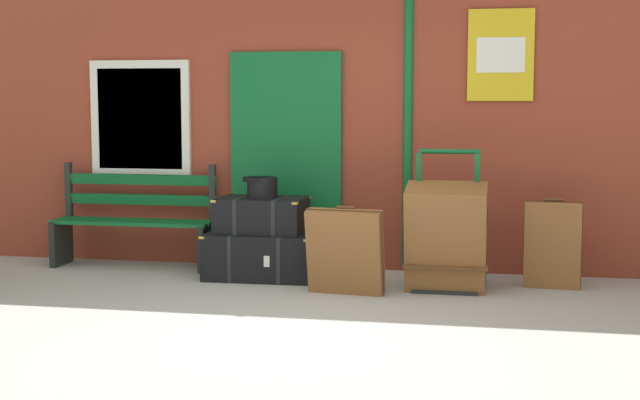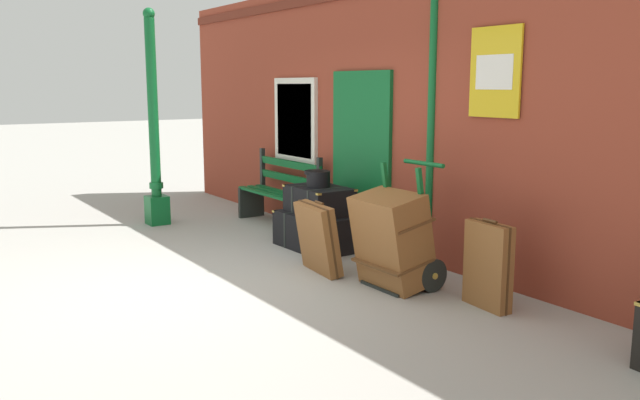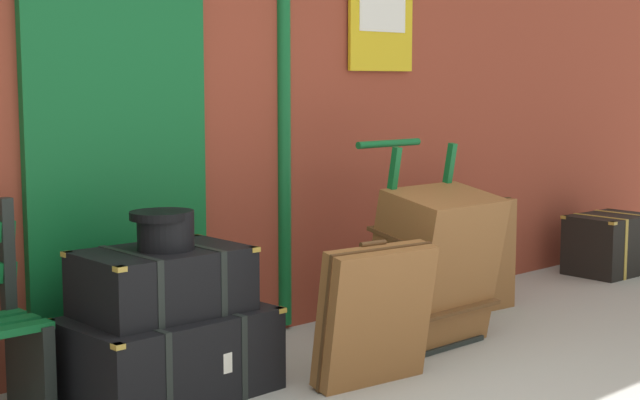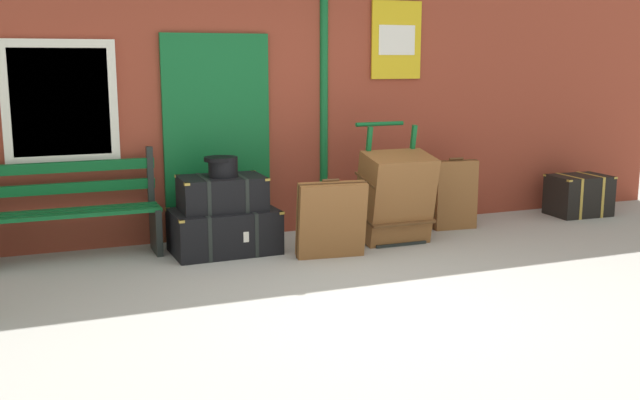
{
  "view_description": "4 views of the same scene",
  "coord_description": "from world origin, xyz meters",
  "px_view_note": "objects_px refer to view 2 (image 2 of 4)",
  "views": [
    {
      "loc": [
        1.56,
        -6.27,
        1.66
      ],
      "look_at": [
        -0.02,
        1.66,
        0.76
      ],
      "focal_mm": 51.58,
      "sensor_mm": 36.0,
      "label": 1
    },
    {
      "loc": [
        5.79,
        -2.42,
        1.93
      ],
      "look_at": [
        -0.16,
        1.6,
        0.67
      ],
      "focal_mm": 36.92,
      "sensor_mm": 36.0,
      "label": 2
    },
    {
      "loc": [
        -3.24,
        -2.07,
        1.57
      ],
      "look_at": [
        0.43,
        1.86,
        0.9
      ],
      "focal_mm": 54.16,
      "sensor_mm": 36.0,
      "label": 3
    },
    {
      "loc": [
        -2.36,
        -5.0,
        1.85
      ],
      "look_at": [
        0.28,
        1.56,
        0.51
      ],
      "focal_mm": 41.76,
      "sensor_mm": 36.0,
      "label": 4
    }
  ],
  "objects_px": {
    "steamer_trunk_base": "(317,231)",
    "steamer_trunk_middle": "(319,200)",
    "platform_bench": "(281,194)",
    "suitcase_slate": "(488,266)",
    "lamp_post": "(154,145)",
    "round_hatbox": "(318,178)",
    "porters_trolley": "(405,258)",
    "large_brown_trunk": "(392,240)",
    "suitcase_umber": "(318,238)"
  },
  "relations": [
    {
      "from": "steamer_trunk_base",
      "to": "steamer_trunk_middle",
      "type": "height_order",
      "value": "steamer_trunk_middle"
    },
    {
      "from": "platform_bench",
      "to": "suitcase_slate",
      "type": "bearing_deg",
      "value": -3.77
    },
    {
      "from": "lamp_post",
      "to": "steamer_trunk_middle",
      "type": "relative_size",
      "value": 3.59
    },
    {
      "from": "steamer_trunk_middle",
      "to": "round_hatbox",
      "type": "bearing_deg",
      "value": -73.83
    },
    {
      "from": "platform_bench",
      "to": "porters_trolley",
      "type": "xyz_separation_m",
      "value": [
        3.08,
        -0.41,
        -0.17
      ]
    },
    {
      "from": "steamer_trunk_middle",
      "to": "round_hatbox",
      "type": "relative_size",
      "value": 2.56
    },
    {
      "from": "steamer_trunk_middle",
      "to": "large_brown_trunk",
      "type": "xyz_separation_m",
      "value": [
        1.71,
        -0.31,
        -0.11
      ]
    },
    {
      "from": "steamer_trunk_base",
      "to": "suitcase_slate",
      "type": "relative_size",
      "value": 1.29
    },
    {
      "from": "platform_bench",
      "to": "large_brown_trunk",
      "type": "height_order",
      "value": "platform_bench"
    },
    {
      "from": "round_hatbox",
      "to": "large_brown_trunk",
      "type": "distance_m",
      "value": 1.77
    },
    {
      "from": "large_brown_trunk",
      "to": "platform_bench",
      "type": "bearing_deg",
      "value": 169.22
    },
    {
      "from": "steamer_trunk_base",
      "to": "round_hatbox",
      "type": "height_order",
      "value": "round_hatbox"
    },
    {
      "from": "suitcase_umber",
      "to": "platform_bench",
      "type": "bearing_deg",
      "value": 158.55
    },
    {
      "from": "round_hatbox",
      "to": "large_brown_trunk",
      "type": "xyz_separation_m",
      "value": [
        1.71,
        -0.29,
        -0.38
      ]
    },
    {
      "from": "steamer_trunk_base",
      "to": "large_brown_trunk",
      "type": "distance_m",
      "value": 1.75
    },
    {
      "from": "platform_bench",
      "to": "porters_trolley",
      "type": "relative_size",
      "value": 1.33
    },
    {
      "from": "steamer_trunk_middle",
      "to": "lamp_post",
      "type": "bearing_deg",
      "value": -154.9
    },
    {
      "from": "suitcase_slate",
      "to": "suitcase_umber",
      "type": "xyz_separation_m",
      "value": [
        -1.74,
        -0.62,
        -0.01
      ]
    },
    {
      "from": "round_hatbox",
      "to": "suitcase_umber",
      "type": "height_order",
      "value": "round_hatbox"
    },
    {
      "from": "steamer_trunk_middle",
      "to": "suitcase_slate",
      "type": "distance_m",
      "value": 2.63
    },
    {
      "from": "steamer_trunk_base",
      "to": "porters_trolley",
      "type": "relative_size",
      "value": 0.85
    },
    {
      "from": "suitcase_slate",
      "to": "steamer_trunk_base",
      "type": "bearing_deg",
      "value": -179.02
    },
    {
      "from": "large_brown_trunk",
      "to": "suitcase_umber",
      "type": "height_order",
      "value": "large_brown_trunk"
    },
    {
      "from": "steamer_trunk_base",
      "to": "porters_trolley",
      "type": "bearing_deg",
      "value": -3.57
    },
    {
      "from": "lamp_post",
      "to": "large_brown_trunk",
      "type": "height_order",
      "value": "lamp_post"
    },
    {
      "from": "steamer_trunk_base",
      "to": "large_brown_trunk",
      "type": "bearing_deg",
      "value": -9.28
    },
    {
      "from": "lamp_post",
      "to": "platform_bench",
      "type": "distance_m",
      "value": 1.87
    },
    {
      "from": "suitcase_umber",
      "to": "suitcase_slate",
      "type": "bearing_deg",
      "value": 19.75
    },
    {
      "from": "steamer_trunk_base",
      "to": "suitcase_umber",
      "type": "bearing_deg",
      "value": -33.28
    },
    {
      "from": "platform_bench",
      "to": "large_brown_trunk",
      "type": "bearing_deg",
      "value": -10.78
    },
    {
      "from": "lamp_post",
      "to": "steamer_trunk_base",
      "type": "bearing_deg",
      "value": 24.42
    },
    {
      "from": "steamer_trunk_middle",
      "to": "suitcase_umber",
      "type": "relative_size",
      "value": 1.09
    },
    {
      "from": "platform_bench",
      "to": "steamer_trunk_base",
      "type": "bearing_deg",
      "value": -12.62
    },
    {
      "from": "suitcase_slate",
      "to": "steamer_trunk_middle",
      "type": "bearing_deg",
      "value": -179.74
    },
    {
      "from": "porters_trolley",
      "to": "suitcase_slate",
      "type": "relative_size",
      "value": 1.51
    },
    {
      "from": "suitcase_umber",
      "to": "steamer_trunk_base",
      "type": "bearing_deg",
      "value": 146.72
    },
    {
      "from": "round_hatbox",
      "to": "suitcase_slate",
      "type": "distance_m",
      "value": 2.66
    },
    {
      "from": "steamer_trunk_middle",
      "to": "platform_bench",
      "type": "bearing_deg",
      "value": 168.63
    },
    {
      "from": "lamp_post",
      "to": "steamer_trunk_base",
      "type": "height_order",
      "value": "lamp_post"
    },
    {
      "from": "steamer_trunk_base",
      "to": "suitcase_slate",
      "type": "bearing_deg",
      "value": 0.98
    },
    {
      "from": "steamer_trunk_middle",
      "to": "suitcase_umber",
      "type": "bearing_deg",
      "value": -34.57
    },
    {
      "from": "porters_trolley",
      "to": "lamp_post",
      "type": "bearing_deg",
      "value": -166.52
    },
    {
      "from": "lamp_post",
      "to": "platform_bench",
      "type": "height_order",
      "value": "lamp_post"
    },
    {
      "from": "large_brown_trunk",
      "to": "suitcase_umber",
      "type": "bearing_deg",
      "value": -160.12
    },
    {
      "from": "suitcase_slate",
      "to": "round_hatbox",
      "type": "bearing_deg",
      "value": -179.3
    },
    {
      "from": "platform_bench",
      "to": "steamer_trunk_middle",
      "type": "distance_m",
      "value": 1.4
    },
    {
      "from": "lamp_post",
      "to": "suitcase_umber",
      "type": "height_order",
      "value": "lamp_post"
    },
    {
      "from": "steamer_trunk_base",
      "to": "steamer_trunk_middle",
      "type": "xyz_separation_m",
      "value": [
        -0.01,
        0.03,
        0.37
      ]
    },
    {
      "from": "lamp_post",
      "to": "steamer_trunk_base",
      "type": "relative_size",
      "value": 2.88
    },
    {
      "from": "steamer_trunk_base",
      "to": "suitcase_umber",
      "type": "relative_size",
      "value": 1.36
    }
  ]
}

